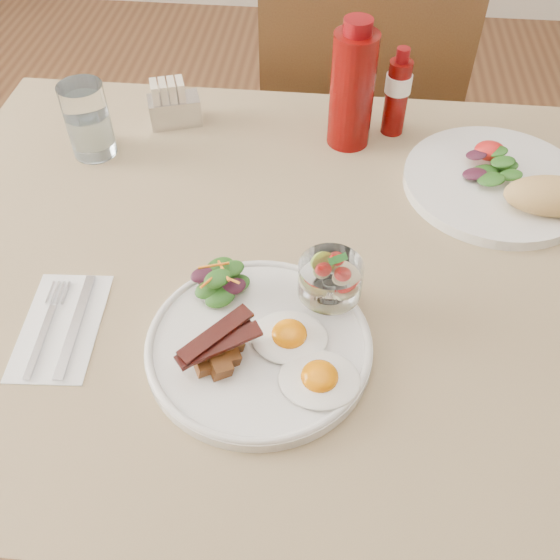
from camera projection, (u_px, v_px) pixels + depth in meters
The scene contains 13 objects.
table at pixel (354, 303), 0.95m from camera, with size 1.33×0.88×0.75m.
chair_far at pixel (355, 131), 1.49m from camera, with size 0.42×0.42×0.93m.
main_plate at pixel (259, 346), 0.77m from camera, with size 0.28×0.28×0.02m, color white.
fried_eggs at pixel (304, 356), 0.74m from camera, with size 0.16×0.17×0.03m.
bacon_potato_pile at pixel (218, 350), 0.73m from camera, with size 0.10×0.09×0.04m.
side_salad at pixel (220, 283), 0.81m from camera, with size 0.08×0.07×0.04m.
fruit_cup at pixel (330, 279), 0.78m from camera, with size 0.08×0.08×0.08m.
second_plate at pixel (509, 184), 0.97m from camera, with size 0.29×0.29×0.07m.
ketchup_bottle at pixel (352, 88), 1.00m from camera, with size 0.09×0.09×0.21m.
hot_sauce_bottle at pixel (397, 93), 1.04m from camera, with size 0.06×0.06×0.15m.
sugar_caddy at pixel (173, 106), 1.09m from camera, with size 0.10×0.08×0.08m.
water_glass at pixel (89, 124), 1.02m from camera, with size 0.07×0.07×0.12m.
napkin_cutlery at pixel (62, 326), 0.80m from camera, with size 0.11×0.18×0.01m.
Camera 1 is at (-0.05, -0.62, 1.38)m, focal length 40.00 mm.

